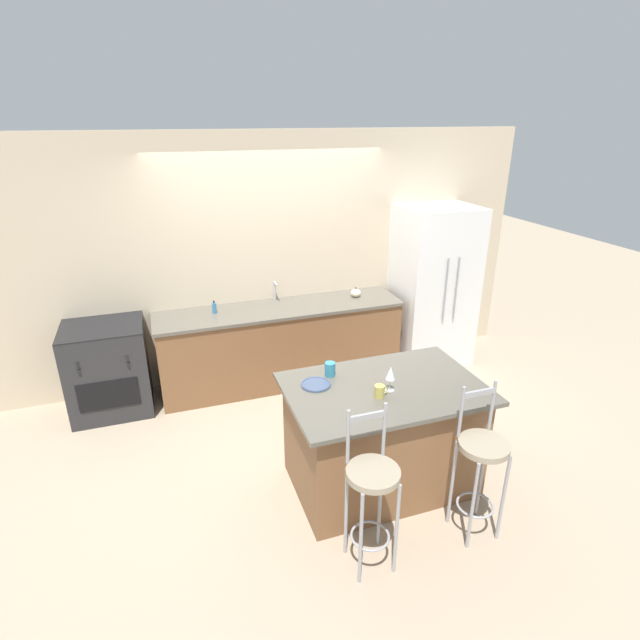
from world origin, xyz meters
name	(u,v)px	position (x,y,z in m)	size (l,w,h in m)	color
ground_plane	(291,395)	(0.00, 0.00, 0.00)	(18.00, 18.00, 0.00)	tan
wall_back	(271,259)	(0.00, 0.70, 1.35)	(6.00, 0.07, 2.70)	beige
back_counter	(281,344)	(0.00, 0.38, 0.45)	(2.68, 0.68, 0.90)	brown
sink_faucet	(275,289)	(0.00, 0.58, 1.04)	(0.02, 0.13, 0.22)	#ADAFB5
kitchen_island	(382,435)	(0.32, -1.56, 0.46)	(1.52, 1.00, 0.90)	brown
refrigerator	(433,287)	(1.85, 0.31, 0.94)	(0.86, 0.75, 1.89)	white
oven_range	(108,369)	(-1.80, 0.35, 0.47)	(0.77, 0.67, 0.93)	#28282B
bar_stool_near	(372,488)	(-0.09, -2.26, 0.62)	(0.35, 0.35, 1.16)	#99999E
bar_stool_far	(481,460)	(0.74, -2.25, 0.62)	(0.35, 0.35, 1.16)	#99999E
dinner_plate	(316,384)	(-0.17, -1.37, 0.91)	(0.23, 0.23, 0.02)	#425170
wine_glass	(390,374)	(0.33, -1.62, 1.05)	(0.07, 0.07, 0.20)	white
coffee_mug	(380,391)	(0.22, -1.68, 0.95)	(0.11, 0.08, 0.09)	#C1B251
tumbler_cup	(330,369)	(-0.02, -1.26, 0.96)	(0.08, 0.08, 0.11)	teal
pumpkin_decoration	(356,293)	(0.90, 0.40, 0.95)	(0.12, 0.12, 0.12)	beige
soap_bottle	(214,308)	(-0.70, 0.42, 0.96)	(0.05, 0.05, 0.14)	teal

